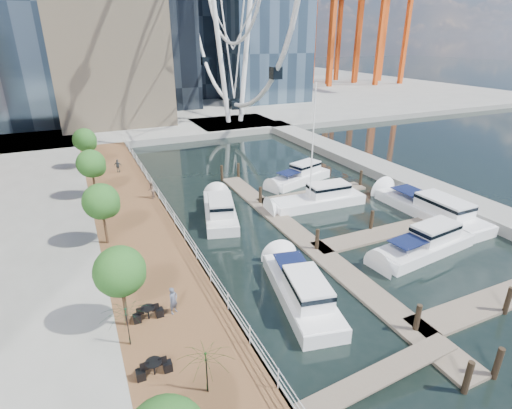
{
  "coord_description": "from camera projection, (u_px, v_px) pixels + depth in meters",
  "views": [
    {
      "loc": [
        -12.34,
        -14.26,
        15.11
      ],
      "look_at": [
        -0.37,
        11.69,
        3.0
      ],
      "focal_mm": 28.0,
      "sensor_mm": 36.0,
      "label": 1
    }
  ],
  "objects": [
    {
      "name": "railing",
      "position": [
        174.0,
        218.0,
        32.17
      ],
      "size": [
        0.1,
        60.0,
        1.05
      ],
      "primitive_type": null,
      "color": "white",
      "rests_on": "boardwalk"
    },
    {
      "name": "yacht_foreground",
      "position": [
        423.0,
        253.0,
        30.07
      ],
      "size": [
        9.76,
        3.64,
        2.15
      ],
      "primitive_type": null,
      "rotation": [
        0.0,
        0.0,
        1.69
      ],
      "color": "white",
      "rests_on": "ground"
    },
    {
      "name": "moored_yachts",
      "position": [
        333.0,
        220.0,
        35.49
      ],
      "size": [
        21.68,
        35.68,
        11.5
      ],
      "color": "white",
      "rests_on": "ground"
    },
    {
      "name": "pedestrian_far",
      "position": [
        118.0,
        166.0,
        44.43
      ],
      "size": [
        0.94,
        0.71,
        1.48
      ],
      "primitive_type": "imported",
      "rotation": [
        0.0,
        0.0,
        2.68
      ],
      "color": "#2F363B",
      "rests_on": "boardwalk"
    },
    {
      "name": "street_trees",
      "position": [
        101.0,
        202.0,
        28.21
      ],
      "size": [
        2.6,
        42.6,
        4.6
      ],
      "color": "#3F2B1C",
      "rests_on": "ground"
    },
    {
      "name": "ground",
      "position": [
        348.0,
        325.0,
        22.57
      ],
      "size": [
        520.0,
        520.0,
        0.0
      ],
      "primitive_type": "plane",
      "color": "black",
      "rests_on": "ground"
    },
    {
      "name": "port_cranes",
      "position": [
        344.0,
        18.0,
        120.86
      ],
      "size": [
        40.0,
        52.0,
        38.0
      ],
      "color": "#D84C14",
      "rests_on": "ground"
    },
    {
      "name": "land_far",
      "position": [
        117.0,
        94.0,
        107.67
      ],
      "size": [
        200.0,
        114.0,
        1.0
      ],
      "primitive_type": "cube",
      "color": "gray",
      "rests_on": "ground"
    },
    {
      "name": "pier",
      "position": [
        235.0,
        124.0,
        71.26
      ],
      "size": [
        14.0,
        12.0,
        1.0
      ],
      "primitive_type": "cube",
      "color": "gray",
      "rests_on": "ground"
    },
    {
      "name": "cafe_seating",
      "position": [
        173.0,
        407.0,
        15.14
      ],
      "size": [
        5.12,
        15.19,
        2.25
      ],
      "color": "#0E3411",
      "rests_on": "ground"
    },
    {
      "name": "pedestrian_mid",
      "position": [
        151.0,
        190.0,
        37.3
      ],
      "size": [
        0.79,
        0.91,
        1.61
      ],
      "primitive_type": "imported",
      "rotation": [
        0.0,
        0.0,
        -1.83
      ],
      "color": "#806758",
      "rests_on": "boardwalk"
    },
    {
      "name": "boardwalk",
      "position": [
        139.0,
        237.0,
        31.45
      ],
      "size": [
        6.0,
        60.0,
        1.0
      ],
      "primitive_type": "cube",
      "color": "brown",
      "rests_on": "ground"
    },
    {
      "name": "breakwater",
      "position": [
        384.0,
        171.0,
        46.81
      ],
      "size": [
        4.0,
        60.0,
        1.0
      ],
      "primitive_type": "cube",
      "color": "gray",
      "rests_on": "ground"
    },
    {
      "name": "cafe_tables",
      "position": [
        174.0,
        399.0,
        16.36
      ],
      "size": [
        2.5,
        13.7,
        0.74
      ],
      "color": "black",
      "rests_on": "ground"
    },
    {
      "name": "pedestrian_near",
      "position": [
        173.0,
        300.0,
        21.74
      ],
      "size": [
        0.7,
        0.65,
        1.6
      ],
      "primitive_type": "imported",
      "rotation": [
        0.0,
        0.0,
        0.6
      ],
      "color": "#494F61",
      "rests_on": "boardwalk"
    },
    {
      "name": "seawall",
      "position": [
        177.0,
        230.0,
        32.61
      ],
      "size": [
        0.25,
        60.0,
        1.0
      ],
      "primitive_type": "cube",
      "color": "#595954",
      "rests_on": "ground"
    },
    {
      "name": "floating_docks",
      "position": [
        354.0,
        223.0,
        33.8
      ],
      "size": [
        16.0,
        34.0,
        2.6
      ],
      "color": "#6D6051",
      "rests_on": "ground"
    }
  ]
}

